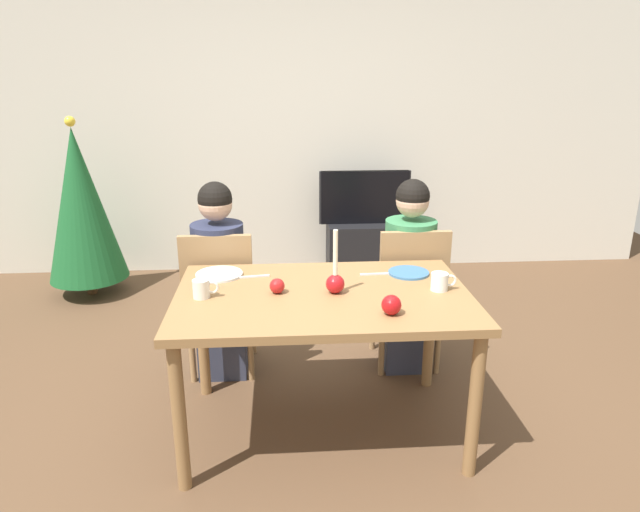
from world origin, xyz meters
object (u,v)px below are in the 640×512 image
object	(u,v)px
dining_table	(323,309)
candle_centerpiece	(335,280)
person_right_child	(409,279)
mug_left	(202,289)
chair_right	(409,290)
mug_right	(440,282)
plate_left	(219,274)
tv	(365,197)
apple_near_candle	(391,305)
tv_stand	(363,249)
apple_by_left_plate	(277,286)
christmas_tree	(81,205)
plate_right	(409,273)
person_left_child	(220,284)
chair_left	(220,295)

from	to	relation	value
dining_table	candle_centerpiece	xyz separation A→B (m)	(0.06, -0.00, 0.15)
person_right_child	mug_left	xyz separation A→B (m)	(-1.13, -0.66, 0.22)
chair_right	mug_right	distance (m)	0.67
plate_left	mug_left	world-z (taller)	mug_left
dining_table	tv	xyz separation A→B (m)	(0.54, 2.30, 0.04)
candle_centerpiece	apple_near_candle	distance (m)	0.34
chair_right	candle_centerpiece	size ratio (longest dim) A/B	2.90
tv_stand	tv	xyz separation A→B (m)	(-0.00, 0.00, 0.47)
person_right_child	plate_left	size ratio (longest dim) A/B	4.88
apple_by_left_plate	mug_right	bearing A→B (deg)	-1.23
chair_right	mug_left	xyz separation A→B (m)	(-1.13, -0.62, 0.28)
dining_table	mug_right	bearing A→B (deg)	-0.13
christmas_tree	plate_right	distance (m)	2.85
person_right_child	candle_centerpiece	bearing A→B (deg)	-128.08
person_left_child	mug_right	world-z (taller)	person_left_child
tv_stand	plate_left	world-z (taller)	plate_left
dining_table	tv_stand	xyz separation A→B (m)	(0.54, 2.30, -0.43)
tv	plate_right	distance (m)	2.07
christmas_tree	mug_left	xyz separation A→B (m)	(1.20, -2.02, 0.05)
tv	plate_right	bearing A→B (deg)	-91.98
mug_right	apple_near_candle	size ratio (longest dim) A/B	1.41
tv_stand	candle_centerpiece	bearing A→B (deg)	-101.74
plate_left	mug_right	size ratio (longest dim) A/B	1.94
chair_right	candle_centerpiece	bearing A→B (deg)	-129.52
plate_right	chair_left	bearing A→B (deg)	160.10
person_left_child	mug_left	distance (m)	0.69
tv	plate_right	xyz separation A→B (m)	(-0.07, -2.06, 0.05)
apple_by_left_plate	tv	bearing A→B (deg)	71.76
dining_table	candle_centerpiece	distance (m)	0.16
chair_left	apple_by_left_plate	distance (m)	0.74
chair_right	apple_near_candle	bearing A→B (deg)	-108.16
mug_left	apple_by_left_plate	size ratio (longest dim) A/B	1.67
person_right_child	plate_left	distance (m)	1.15
chair_left	person_right_child	size ratio (longest dim) A/B	0.77
person_left_child	mug_right	size ratio (longest dim) A/B	9.47
chair_left	candle_centerpiece	xyz separation A→B (m)	(0.61, -0.61, 0.30)
plate_left	mug_right	world-z (taller)	mug_right
tv_stand	apple_near_candle	size ratio (longest dim) A/B	7.29
christmas_tree	chair_right	bearing A→B (deg)	-30.97
person_left_child	plate_left	size ratio (longest dim) A/B	4.88
mug_left	person_left_child	bearing A→B (deg)	89.38
candle_centerpiece	apple_by_left_plate	world-z (taller)	candle_centerpiece
christmas_tree	tv_stand	bearing A→B (deg)	7.31
tv	apple_by_left_plate	xyz separation A→B (m)	(-0.75, -2.29, 0.08)
christmas_tree	candle_centerpiece	xyz separation A→B (m)	(1.82, -2.01, 0.07)
christmas_tree	mug_right	distance (m)	3.07
dining_table	plate_left	distance (m)	0.59
chair_right	candle_centerpiece	xyz separation A→B (m)	(-0.50, -0.61, 0.30)
chair_right	mug_left	distance (m)	1.32
dining_table	person_left_child	bearing A→B (deg)	131.03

